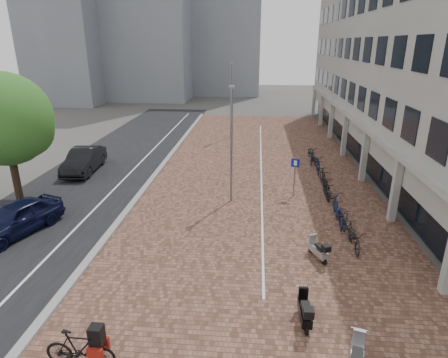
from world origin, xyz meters
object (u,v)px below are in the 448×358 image
Objects in this scene: hero_bike at (80,348)px; scooter_front at (318,249)px; car_dark at (84,160)px; scooter_mid at (305,310)px; car_navy at (15,218)px; parking_sign at (295,172)px; scooter_back at (357,358)px.

hero_bike reaches higher than scooter_front.
car_dark is 2.43× the size of hero_bike.
car_dark is 19.96m from scooter_mid.
parking_sign reaches higher than car_navy.
parking_sign reaches higher than scooter_back.
car_navy is 2.27× the size of hero_bike.
car_navy is at bearing 157.10° from scooter_mid.
scooter_back is at bearing -51.97° from car_dark.
car_dark is at bearing 120.87° from scooter_front.
car_navy is 2.00× the size of parking_sign.
car_dark is 3.65× the size of scooter_front.
scooter_back reaches higher than scooter_mid.
scooter_mid is 11.02m from parking_sign.
scooter_mid reaches higher than scooter_front.
scooter_back is (14.99, -16.35, -0.28)m from car_dark.
scooter_front is 5.96m from scooter_back.
hero_bike is (6.57, -7.46, -0.16)m from car_navy.
car_navy is 14.01m from scooter_mid.
car_navy reaches higher than scooter_front.
scooter_mid is at bearing -77.80° from parking_sign.
hero_bike is at bearing -70.82° from car_dark.
parking_sign is at bearing 108.85° from scooter_back.
car_navy reaches higher than scooter_back.
car_navy reaches higher than hero_bike.
scooter_back is at bearing -85.77° from hero_bike.
scooter_back reaches higher than scooter_front.
scooter_front is 0.87× the size of scooter_back.
hero_bike is at bearing -163.68° from scooter_front.
hero_bike is 1.30× the size of scooter_back.
scooter_front is (14.81, -10.39, -0.35)m from car_dark.
hero_bike is 0.88× the size of parking_sign.
car_dark is 22.18m from scooter_back.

